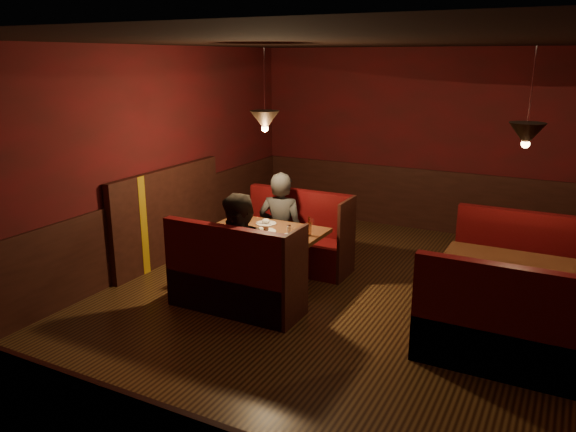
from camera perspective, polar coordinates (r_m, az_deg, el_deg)
The scene contains 9 objects.
room at distance 6.17m, azimuth 4.86°, elevation -0.20°, with size 6.02×7.02×2.92m.
main_table at distance 6.83m, azimuth -2.13°, elevation -2.74°, with size 1.39×0.84×0.97m.
main_bench_far at distance 7.56m, azimuth 0.94°, elevation -2.81°, with size 1.53×0.54×1.04m.
main_bench_near at distance 6.28m, azimuth -5.55°, elevation -6.88°, with size 1.53×0.54×1.04m.
second_table at distance 6.14m, azimuth 21.58°, elevation -6.17°, with size 1.35×0.86×0.76m.
second_bench_far at distance 6.97m, azimuth 22.41°, elevation -5.64°, with size 1.49×0.56×1.07m.
second_bench_near at distance 5.49m, azimuth 20.66°, elevation -11.31°, with size 1.49×0.56×1.07m.
diner_a at distance 7.36m, azimuth -0.73°, elevation 0.77°, with size 0.61×0.40×1.67m, color #2D2D2D.
diner_b at distance 6.23m, azimuth -4.71°, elevation -2.15°, with size 0.81×0.63×1.66m, color black.
Camera 1 is at (1.99, -5.44, 2.76)m, focal length 35.00 mm.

